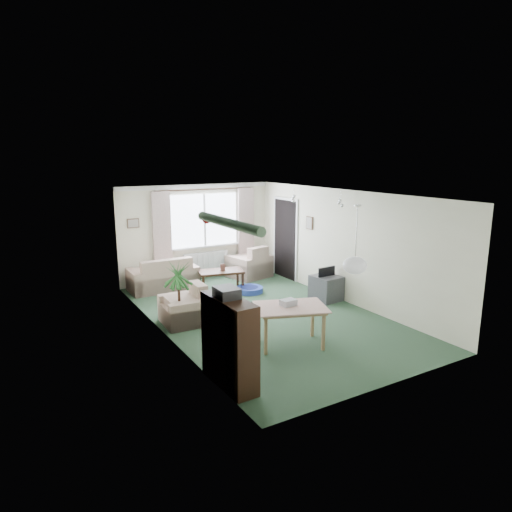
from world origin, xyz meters
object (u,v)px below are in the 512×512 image
armchair_corner (249,261)px  armchair_left (184,304)px  dining_table (290,326)px  bookshelf (229,342)px  pet_bed (249,290)px  houseplant (179,295)px  sofa (163,273)px  coffee_table (221,280)px  tv_cube (326,288)px

armchair_corner → armchair_left: bearing=28.0°
dining_table → bookshelf: bearing=-155.0°
pet_bed → bookshelf: bearing=-123.1°
armchair_left → pet_bed: bearing=120.7°
houseplant → dining_table: bearing=-52.5°
sofa → dining_table: bearing=100.7°
sofa → armchair_left: 2.37m
sofa → houseplant: houseplant is taller
bookshelf → pet_bed: bearing=54.2°
coffee_table → tv_cube: size_ratio=1.73×
coffee_table → pet_bed: bearing=-48.9°
sofa → armchair_corner: armchair_corner is taller
armchair_corner → tv_cube: bearing=88.4°
houseplant → bookshelf: bearing=-94.6°
houseplant → armchair_left: bearing=47.6°
sofa → coffee_table: (1.17, -0.71, -0.16)m
sofa → houseplant: bearing=78.2°
armchair_corner → armchair_left: size_ratio=1.12×
armchair_left → houseplant: size_ratio=0.67×
tv_cube → dining_table: bearing=-146.6°
coffee_table → dining_table: dining_table is taller
armchair_corner → houseplant: 3.79m
bookshelf → pet_bed: size_ratio=2.00×
sofa → bookshelf: bearing=82.0°
houseplant → dining_table: houseplant is taller
coffee_table → houseplant: houseplant is taller
armchair_left → pet_bed: armchair_left is taller
armchair_corner → armchair_left: armchair_corner is taller
coffee_table → houseplant: (-1.72, -1.79, 0.39)m
armchair_corner → dining_table: (-1.57, -4.16, -0.09)m
sofa → pet_bed: (1.63, -1.24, -0.33)m
sofa → tv_cube: sofa is taller
sofa → pet_bed: sofa is taller
dining_table → pet_bed: bearing=73.2°
armchair_left → houseplant: houseplant is taller
houseplant → tv_cube: bearing=-1.3°
sofa → houseplant: size_ratio=1.26×
tv_cube → armchair_left: bearing=171.1°
armchair_corner → pet_bed: 1.44m
sofa → dining_table: sofa is taller
sofa → bookshelf: size_ratio=1.25×
dining_table → tv_cube: dining_table is taller
pet_bed → tv_cube: bearing=-48.7°
armchair_left → dining_table: size_ratio=0.79×
bookshelf → pet_bed: 4.37m
armchair_left → coffee_table: (1.57, 1.63, -0.14)m
armchair_corner → pet_bed: (-0.68, -1.22, -0.35)m
sofa → armchair_corner: (2.31, -0.02, 0.03)m
armchair_corner → dining_table: size_ratio=0.88×
bookshelf → dining_table: bookshelf is taller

